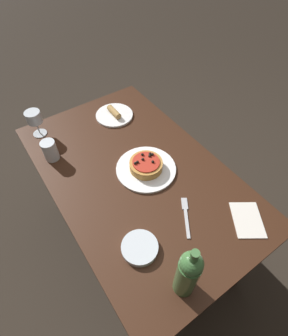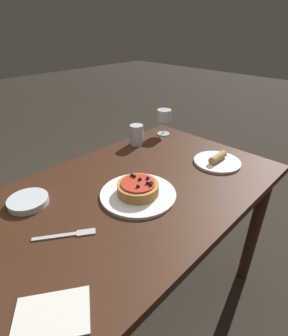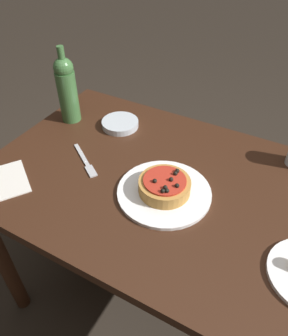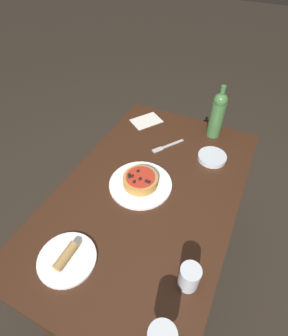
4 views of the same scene
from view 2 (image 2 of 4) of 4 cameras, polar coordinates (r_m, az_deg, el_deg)
name	(u,v)px [view 2 (image 2 of 4)]	position (r m, az deg, el deg)	size (l,w,h in m)	color
ground_plane	(135,303)	(1.62, -1.89, -27.36)	(14.00, 14.00, 0.00)	#2D261E
dining_table	(133,209)	(1.13, -2.44, -8.84)	(1.29, 0.79, 0.76)	#381E11
dinner_plate	(138,194)	(1.02, -1.29, -5.69)	(0.30, 0.30, 0.01)	white
pizza	(138,188)	(1.01, -1.29, -4.32)	(0.16, 0.16, 0.06)	#BC843D
wine_glass	(164,116)	(1.55, 4.38, 11.15)	(0.08, 0.08, 0.15)	silver
water_cup	(136,135)	(1.43, -1.65, 7.24)	(0.07, 0.07, 0.11)	silver
side_bowl	(28,201)	(1.06, -23.90, -6.61)	(0.15, 0.15, 0.02)	silver
fork	(69,235)	(0.89, -16.07, -13.78)	(0.17, 0.13, 0.00)	#B7B7BC
side_plate	(217,161)	(1.29, 15.63, 1.47)	(0.22, 0.22, 0.05)	white
paper_napkin	(52,315)	(0.72, -19.38, -27.98)	(0.21, 0.20, 0.00)	silver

